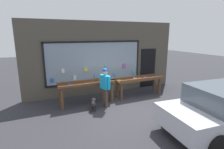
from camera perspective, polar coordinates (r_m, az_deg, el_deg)
The scene contains 6 objects.
ground_plane at distance 6.98m, azimuth 4.89°, elevation -11.21°, with size 40.00×40.00×0.00m, color #2D2D33.
shopfront_facade at distance 8.62m, azimuth -2.41°, elevation 5.38°, with size 7.63×0.29×3.47m.
display_table_left at distance 7.32m, azimuth -8.31°, elevation -3.76°, with size 2.29×0.67×0.96m.
display_table_right at distance 8.33m, azimuth 8.85°, elevation -2.04°, with size 2.29×0.62×0.90m.
person_browsing at distance 6.89m, azimuth -2.28°, elevation -3.40°, with size 0.31×0.62×1.58m.
small_dog at distance 6.81m, azimuth -6.02°, elevation -9.32°, with size 0.33×0.56×0.42m.
Camera 1 is at (-3.05, -5.59, 2.85)m, focal length 28.00 mm.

